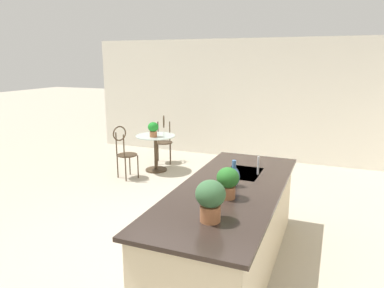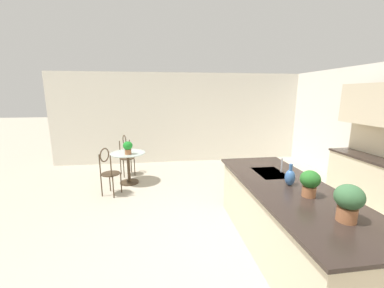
{
  "view_description": "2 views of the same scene",
  "coord_description": "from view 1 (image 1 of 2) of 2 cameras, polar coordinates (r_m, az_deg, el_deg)",
  "views": [
    {
      "loc": [
        3.8,
        1.82,
        2.25
      ],
      "look_at": [
        -1.58,
        -0.35,
        0.88
      ],
      "focal_mm": 33.65,
      "sensor_mm": 36.0,
      "label": 1
    },
    {
      "loc": [
        2.94,
        -0.79,
        2.09
      ],
      "look_at": [
        -0.99,
        -0.24,
        1.24
      ],
      "focal_mm": 22.03,
      "sensor_mm": 36.0,
      "label": 2
    }
  ],
  "objects": [
    {
      "name": "sink_faucet",
      "position": [
        4.3,
        10.45,
        -3.37
      ],
      "size": [
        0.02,
        0.02,
        0.22
      ],
      "primitive_type": "cylinder",
      "color": "#B2B5BA",
      "rests_on": "kitchen_island"
    },
    {
      "name": "chair_near_window",
      "position": [
        7.97,
        -4.49,
        1.13
      ],
      "size": [
        0.52,
        0.5,
        1.04
      ],
      "color": "#3D2D1E",
      "rests_on": "ground"
    },
    {
      "name": "wall_left_window",
      "position": [
        8.31,
        9.24,
        6.93
      ],
      "size": [
        0.12,
        7.8,
        2.7
      ],
      "primitive_type": "cube",
      "color": "silver",
      "rests_on": "ground"
    },
    {
      "name": "chair_by_island",
      "position": [
        6.94,
        -10.66,
        -0.89
      ],
      "size": [
        0.52,
        0.5,
        1.04
      ],
      "color": "#3D2D1E",
      "rests_on": "ground"
    },
    {
      "name": "potted_plant_on_table",
      "position": [
        7.16,
        -6.17,
        2.46
      ],
      "size": [
        0.21,
        0.21,
        0.3
      ],
      "color": "#9E603D",
      "rests_on": "bistro_table"
    },
    {
      "name": "potted_plant_counter_near",
      "position": [
        3.52,
        5.7,
        -5.82
      ],
      "size": [
        0.22,
        0.22,
        0.31
      ],
      "color": "#9E603D",
      "rests_on": "kitchen_island"
    },
    {
      "name": "bistro_table",
      "position": [
        7.39,
        -5.77,
        -0.87
      ],
      "size": [
        0.8,
        0.8,
        0.74
      ],
      "color": "#3D2D1E",
      "rests_on": "ground"
    },
    {
      "name": "kitchen_island",
      "position": [
        4.05,
        5.92,
        -12.92
      ],
      "size": [
        2.8,
        1.06,
        0.92
      ],
      "color": "beige",
      "rests_on": "ground"
    },
    {
      "name": "potted_plant_counter_far",
      "position": [
        3.01,
        2.95,
        -8.56
      ],
      "size": [
        0.25,
        0.25,
        0.36
      ],
      "color": "#9E603D",
      "rests_on": "kitchen_island"
    },
    {
      "name": "ground_plane",
      "position": [
        4.78,
        -3.35,
        -14.8
      ],
      "size": [
        40.0,
        40.0,
        0.0
      ],
      "primitive_type": "plane",
      "color": "#B2A893"
    },
    {
      "name": "vase_on_counter",
      "position": [
        3.87,
        6.63,
        -5.12
      ],
      "size": [
        0.13,
        0.13,
        0.29
      ],
      "color": "#386099",
      "rests_on": "kitchen_island"
    }
  ]
}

